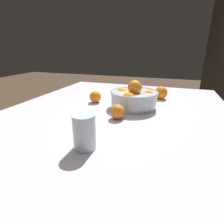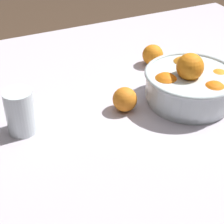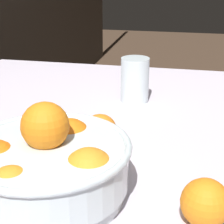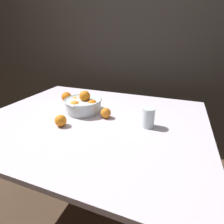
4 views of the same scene
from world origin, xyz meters
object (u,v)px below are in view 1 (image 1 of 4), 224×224
object	(u,v)px
orange_loose_front	(117,112)
orange_loose_aside	(95,97)
fruit_bowl	(134,98)
orange_loose_near_bowl	(161,93)
juice_glass	(84,133)

from	to	relation	value
orange_loose_front	orange_loose_aside	distance (m)	0.29
fruit_bowl	orange_loose_near_bowl	world-z (taller)	fruit_bowl
fruit_bowl	orange_loose_aside	size ratio (longest dim) A/B	3.73
orange_loose_near_bowl	orange_loose_front	bearing A→B (deg)	-22.13
orange_loose_near_bowl	orange_loose_aside	xyz separation A→B (m)	(0.21, -0.38, -0.01)
fruit_bowl	orange_loose_front	distance (m)	0.20
fruit_bowl	juice_glass	size ratio (longest dim) A/B	2.22
orange_loose_aside	juice_glass	bearing A→B (deg)	19.88
fruit_bowl	orange_loose_near_bowl	xyz separation A→B (m)	(-0.23, 0.13, -0.02)
fruit_bowl	orange_loose_aside	bearing A→B (deg)	-94.49
juice_glass	fruit_bowl	bearing A→B (deg)	172.22
fruit_bowl	orange_loose_aside	xyz separation A→B (m)	(-0.02, -0.24, -0.02)
fruit_bowl	orange_loose_aside	distance (m)	0.25
fruit_bowl	orange_loose_front	xyz separation A→B (m)	(0.19, -0.04, -0.02)
orange_loose_front	juice_glass	bearing A→B (deg)	-5.32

